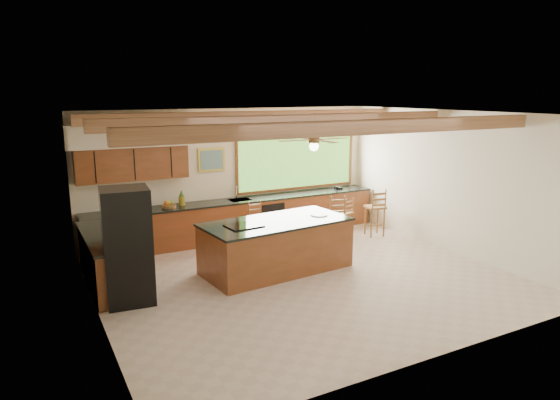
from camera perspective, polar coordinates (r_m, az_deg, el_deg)
ground at (r=9.36m, az=2.69°, el=-8.83°), size 7.20×7.20×0.00m
room_shell at (r=9.29m, az=-0.13°, el=5.13°), size 7.27×6.54×3.02m
counter_run at (r=11.06m, az=-7.67°, el=-3.07°), size 7.12×3.10×1.26m
island at (r=9.58m, az=-0.43°, el=-5.21°), size 2.91×1.57×1.00m
refrigerator at (r=8.38m, az=-17.03°, el=-5.06°), size 0.81×0.79×1.90m
bar_stool_a at (r=11.25m, az=-3.08°, el=-2.03°), size 0.38×0.38×1.00m
bar_stool_b at (r=11.33m, az=6.54°, el=-1.66°), size 0.51×0.51×1.11m
bar_stool_c at (r=11.88m, az=7.50°, el=-1.54°), size 0.40×0.40×0.94m
bar_stool_d at (r=11.98m, az=11.00°, el=-0.90°), size 0.49×0.49×1.16m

